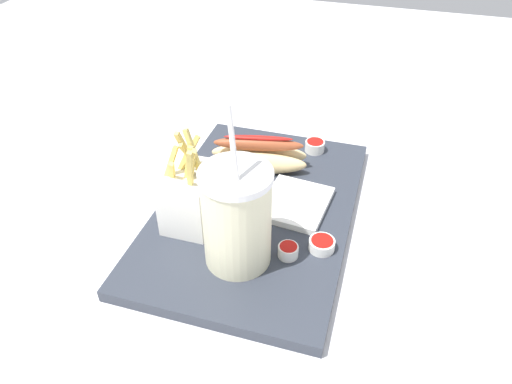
# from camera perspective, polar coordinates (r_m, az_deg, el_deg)

# --- Properties ---
(ground_plane) EXTENTS (2.40, 2.40, 0.02)m
(ground_plane) POSITION_cam_1_polar(r_m,az_deg,el_deg) (0.82, 0.00, -3.31)
(ground_plane) COLOR silver
(food_tray) EXTENTS (0.47, 0.31, 0.02)m
(food_tray) POSITION_cam_1_polar(r_m,az_deg,el_deg) (0.80, 0.00, -2.25)
(food_tray) COLOR #2D333D
(food_tray) RESTS_ON ground_plane
(soda_cup) EXTENTS (0.10, 0.10, 0.25)m
(soda_cup) POSITION_cam_1_polar(r_m,az_deg,el_deg) (0.66, -2.28, -3.04)
(soda_cup) COLOR beige
(soda_cup) RESTS_ON food_tray
(fries_basket) EXTENTS (0.10, 0.07, 0.17)m
(fries_basket) POSITION_cam_1_polar(r_m,az_deg,el_deg) (0.75, -7.73, -0.45)
(fries_basket) COLOR white
(fries_basket) RESTS_ON food_tray
(hot_dog_1) EXTENTS (0.09, 0.18, 0.07)m
(hot_dog_1) POSITION_cam_1_polar(r_m,az_deg,el_deg) (0.87, 0.27, 4.34)
(hot_dog_1) COLOR #E5C689
(hot_dog_1) RESTS_ON food_tray
(ketchup_cup_1) EXTENTS (0.04, 0.04, 0.02)m
(ketchup_cup_1) POSITION_cam_1_polar(r_m,az_deg,el_deg) (0.72, 7.81, -6.13)
(ketchup_cup_1) COLOR white
(ketchup_cup_1) RESTS_ON food_tray
(ketchup_cup_2) EXTENTS (0.04, 0.04, 0.02)m
(ketchup_cup_2) POSITION_cam_1_polar(r_m,az_deg,el_deg) (0.93, 6.99, 5.47)
(ketchup_cup_2) COLOR white
(ketchup_cup_2) RESTS_ON food_tray
(ketchup_cup_3) EXTENTS (0.03, 0.03, 0.02)m
(ketchup_cup_3) POSITION_cam_1_polar(r_m,az_deg,el_deg) (0.71, 3.84, -6.92)
(ketchup_cup_3) COLOR white
(ketchup_cup_3) RESTS_ON food_tray
(napkin_stack) EXTENTS (0.13, 0.11, 0.01)m
(napkin_stack) POSITION_cam_1_polar(r_m,az_deg,el_deg) (0.80, 4.71, -1.33)
(napkin_stack) COLOR white
(napkin_stack) RESTS_ON food_tray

